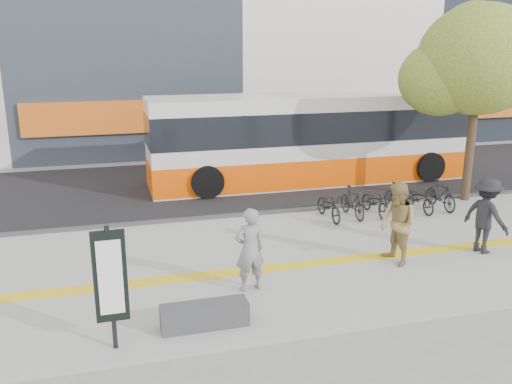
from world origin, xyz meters
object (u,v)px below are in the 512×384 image
object	(u,v)px
signboard	(110,278)
bus	(313,141)
street_tree	(476,62)
seated_woman	(250,250)
pedestrian_dark	(486,215)
pedestrian_tan	(398,224)
bench	(205,315)

from	to	relation	value
signboard	bus	bearing A→B (deg)	53.31
signboard	street_tree	size ratio (longest dim) A/B	0.35
street_tree	seated_woman	world-z (taller)	street_tree
street_tree	seated_woman	distance (m)	10.43
street_tree	pedestrian_dark	size ratio (longest dim) A/B	3.34
bus	pedestrian_tan	size ratio (longest dim) A/B	6.20
street_tree	pedestrian_dark	distance (m)	6.01
street_tree	bus	world-z (taller)	street_tree
pedestrian_dark	signboard	bearing A→B (deg)	87.16
bus	seated_woman	xyz separation A→B (m)	(-4.66, -8.42, -0.59)
signboard	bus	size ratio (longest dim) A/B	0.18
street_tree	seated_woman	size ratio (longest dim) A/B	3.52
signboard	pedestrian_tan	size ratio (longest dim) A/B	1.13
signboard	seated_woman	distance (m)	3.23
signboard	seated_woman	bearing A→B (deg)	29.50
pedestrian_tan	signboard	bearing A→B (deg)	-81.01
pedestrian_tan	street_tree	bearing A→B (deg)	122.80
pedestrian_tan	bus	bearing A→B (deg)	164.52
bench	street_tree	bearing A→B (deg)	31.62
seated_woman	pedestrian_dark	bearing A→B (deg)	176.79
bench	bus	bearing A→B (deg)	58.89
bench	street_tree	world-z (taller)	street_tree
bench	bus	world-z (taller)	bus
street_tree	seated_woman	xyz separation A→B (m)	(-8.58, -4.75, -3.54)
seated_woman	pedestrian_tan	bearing A→B (deg)	178.84
pedestrian_tan	seated_woman	bearing A→B (deg)	-91.53
signboard	bench	bearing A→B (deg)	10.81
street_tree	pedestrian_dark	bearing A→B (deg)	-120.11
seated_woman	pedestrian_tan	distance (m)	3.69
bus	seated_woman	size ratio (longest dim) A/B	6.73
signboard	pedestrian_dark	world-z (taller)	signboard
bench	street_tree	distance (m)	12.23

